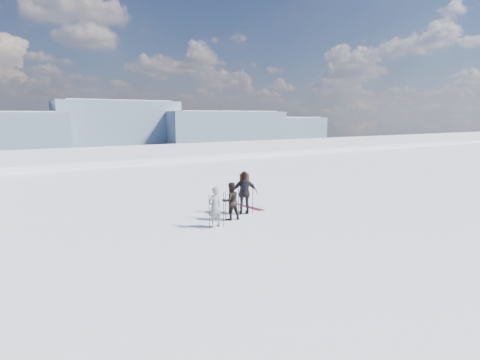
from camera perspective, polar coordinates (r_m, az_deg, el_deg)
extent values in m
plane|color=white|center=(73.21, -22.47, -8.23)|extent=(220.00, 208.01, 71.62)
cube|color=white|center=(41.78, -17.14, -5.46)|extent=(180.00, 16.00, 14.00)
plane|color=navy|center=(301.41, -29.00, 1.98)|extent=(820.00, 820.00, 0.00)
cube|color=slate|center=(491.70, -18.32, 8.27)|extent=(140.00, 80.00, 52.00)
cube|color=white|center=(491.86, -18.46, 10.94)|extent=(119.00, 70.00, 8.00)
cube|color=slate|center=(509.27, -2.96, 8.10)|extent=(160.00, 80.00, 40.00)
cube|color=white|center=(509.09, -2.97, 10.01)|extent=(136.00, 70.00, 8.00)
cube|color=slate|center=(599.32, 5.94, 7.92)|extent=(130.00, 80.00, 32.00)
cube|color=white|center=(599.07, 5.96, 9.16)|extent=(110.50, 70.00, 8.00)
imported|color=gray|center=(14.00, -3.85, -4.13)|extent=(0.62, 0.46, 1.55)
imported|color=black|center=(14.99, -1.43, -3.23)|extent=(0.80, 0.65, 1.52)
imported|color=black|center=(15.83, 0.72, -1.95)|extent=(1.16, 0.89, 1.84)
cube|color=#BC3C11|center=(15.87, 0.66, 2.53)|extent=(0.45, 0.38, 0.59)
cylinder|color=black|center=(13.81, -4.71, -4.84)|extent=(0.02, 0.02, 1.32)
cylinder|color=black|center=(14.07, -2.51, -4.50)|extent=(0.02, 0.02, 1.33)
cylinder|color=black|center=(14.81, -2.21, -3.98)|extent=(0.02, 0.02, 1.23)
cylinder|color=black|center=(15.12, -0.24, -3.42)|extent=(0.02, 0.02, 1.37)
cylinder|color=black|center=(15.72, 0.17, -3.17)|extent=(0.02, 0.02, 1.23)
cylinder|color=black|center=(15.98, 1.95, -2.84)|extent=(0.02, 0.02, 1.29)
cube|color=black|center=(17.11, 1.25, -4.17)|extent=(0.32, 1.70, 0.03)
cube|color=black|center=(17.19, 1.64, -4.11)|extent=(0.46, 1.68, 0.03)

